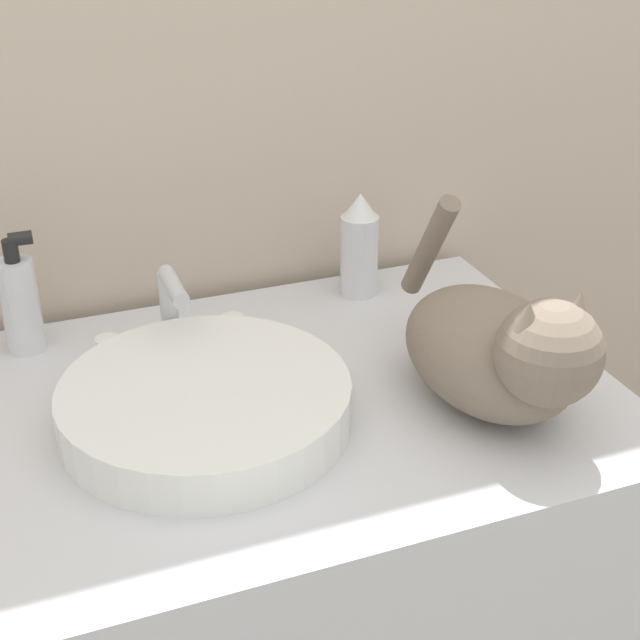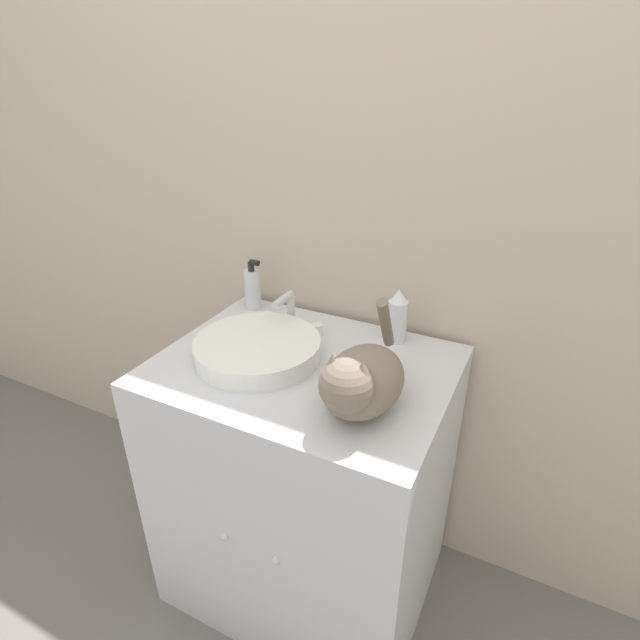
# 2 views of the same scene
# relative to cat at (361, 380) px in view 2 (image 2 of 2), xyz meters

# --- Properties ---
(wall_back) EXTENTS (6.00, 0.05, 2.50)m
(wall_back) POSITION_rel_cat_xyz_m (-0.21, 0.46, 0.32)
(wall_back) COLOR #C6B29E
(wall_back) RESTS_ON ground_plane
(vanity_cabinet) EXTENTS (0.78, 0.61, 0.84)m
(vanity_cabinet) POSITION_rel_cat_xyz_m (-0.21, 0.12, -0.50)
(vanity_cabinet) COLOR silver
(vanity_cabinet) RESTS_ON ground_plane
(sink_basin) EXTENTS (0.34, 0.34, 0.05)m
(sink_basin) POSITION_rel_cat_xyz_m (-0.34, 0.09, -0.05)
(sink_basin) COLOR white
(sink_basin) RESTS_ON vanity_cabinet
(faucet) EXTENTS (0.20, 0.11, 0.13)m
(faucet) POSITION_rel_cat_xyz_m (-0.34, 0.27, -0.03)
(faucet) COLOR silver
(faucet) RESTS_ON vanity_cabinet
(cat) EXTENTS (0.19, 0.38, 0.23)m
(cat) POSITION_rel_cat_xyz_m (0.00, 0.00, 0.00)
(cat) COLOR #7A6B5B
(cat) RESTS_ON vanity_cabinet
(soap_bottle) EXTENTS (0.05, 0.05, 0.17)m
(soap_bottle) POSITION_rel_cat_xyz_m (-0.52, 0.35, -0.01)
(soap_bottle) COLOR silver
(soap_bottle) RESTS_ON vanity_cabinet
(spray_bottle) EXTENTS (0.06, 0.06, 0.16)m
(spray_bottle) POSITION_rel_cat_xyz_m (-0.03, 0.35, -0.00)
(spray_bottle) COLOR silver
(spray_bottle) RESTS_ON vanity_cabinet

